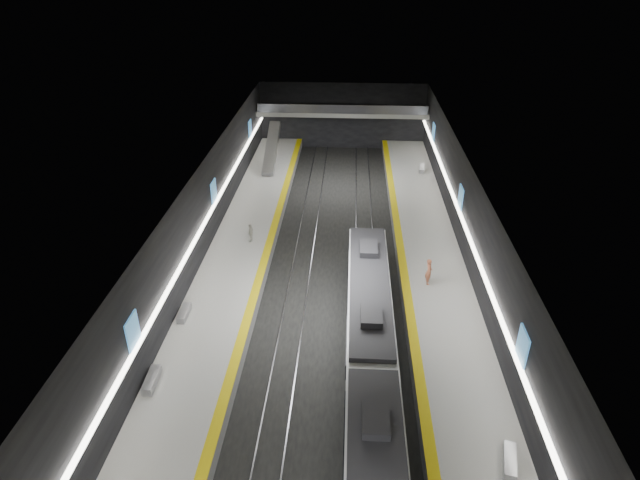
# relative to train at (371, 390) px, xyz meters

# --- Properties ---
(ground) EXTENTS (70.00, 70.00, 0.00)m
(ground) POSITION_rel_train_xyz_m (-2.50, 8.89, -2.20)
(ground) COLOR black
(ground) RESTS_ON ground
(ceiling) EXTENTS (20.00, 70.00, 0.04)m
(ceiling) POSITION_rel_train_xyz_m (-2.50, 8.89, 5.80)
(ceiling) COLOR beige
(ceiling) RESTS_ON wall_left
(wall_left) EXTENTS (0.04, 70.00, 8.00)m
(wall_left) POSITION_rel_train_xyz_m (-12.50, 8.89, 1.80)
(wall_left) COLOR black
(wall_left) RESTS_ON ground
(wall_right) EXTENTS (0.04, 70.00, 8.00)m
(wall_right) POSITION_rel_train_xyz_m (7.50, 8.89, 1.80)
(wall_right) COLOR black
(wall_right) RESTS_ON ground
(wall_back) EXTENTS (20.00, 0.04, 8.00)m
(wall_back) POSITION_rel_train_xyz_m (-2.50, 43.89, 1.80)
(wall_back) COLOR black
(wall_back) RESTS_ON ground
(platform_left) EXTENTS (5.00, 70.00, 1.00)m
(platform_left) POSITION_rel_train_xyz_m (-10.00, 8.89, -1.70)
(platform_left) COLOR slate
(platform_left) RESTS_ON ground
(tile_surface_left) EXTENTS (5.00, 70.00, 0.02)m
(tile_surface_left) POSITION_rel_train_xyz_m (-10.00, 8.89, -1.19)
(tile_surface_left) COLOR #989893
(tile_surface_left) RESTS_ON platform_left
(tactile_strip_left) EXTENTS (0.60, 70.00, 0.02)m
(tactile_strip_left) POSITION_rel_train_xyz_m (-7.80, 8.89, -1.18)
(tactile_strip_left) COLOR #DAC00B
(tactile_strip_left) RESTS_ON platform_left
(platform_right) EXTENTS (5.00, 70.00, 1.00)m
(platform_right) POSITION_rel_train_xyz_m (5.00, 8.89, -1.70)
(platform_right) COLOR slate
(platform_right) RESTS_ON ground
(tile_surface_right) EXTENTS (5.00, 70.00, 0.02)m
(tile_surface_right) POSITION_rel_train_xyz_m (5.00, 8.89, -1.19)
(tile_surface_right) COLOR #989893
(tile_surface_right) RESTS_ON platform_right
(tactile_strip_right) EXTENTS (0.60, 70.00, 0.02)m
(tactile_strip_right) POSITION_rel_train_xyz_m (2.80, 8.89, -1.18)
(tactile_strip_right) COLOR #DAC00B
(tactile_strip_right) RESTS_ON platform_right
(rails) EXTENTS (6.52, 70.00, 0.12)m
(rails) POSITION_rel_train_xyz_m (-2.50, 8.89, -2.14)
(rails) COLOR gray
(rails) RESTS_ON ground
(train) EXTENTS (2.69, 30.04, 3.60)m
(train) POSITION_rel_train_xyz_m (0.00, 0.00, 0.00)
(train) COLOR #0F1D37
(train) RESTS_ON ground
(ad_posters) EXTENTS (19.94, 53.50, 2.20)m
(ad_posters) POSITION_rel_train_xyz_m (-2.50, 9.89, 2.30)
(ad_posters) COLOR #4084C0
(ad_posters) RESTS_ON wall_left
(cove_light_left) EXTENTS (0.25, 68.60, 0.12)m
(cove_light_left) POSITION_rel_train_xyz_m (-12.30, 8.89, 1.60)
(cove_light_left) COLOR white
(cove_light_left) RESTS_ON wall_left
(cove_light_right) EXTENTS (0.25, 68.60, 0.12)m
(cove_light_right) POSITION_rel_train_xyz_m (7.30, 8.89, 1.60)
(cove_light_right) COLOR white
(cove_light_right) RESTS_ON wall_right
(mezzanine_bridge) EXTENTS (20.00, 3.00, 1.50)m
(mezzanine_bridge) POSITION_rel_train_xyz_m (-2.50, 41.82, 2.84)
(mezzanine_bridge) COLOR gray
(mezzanine_bridge) RESTS_ON wall_left
(escalator) EXTENTS (1.20, 7.50, 3.92)m
(escalator) POSITION_rel_train_xyz_m (-10.00, 34.89, 0.70)
(escalator) COLOR #99999E
(escalator) RESTS_ON platform_left
(bench_left_near) EXTENTS (0.64, 2.04, 0.49)m
(bench_left_near) POSITION_rel_train_xyz_m (-12.00, 1.00, -0.95)
(bench_left_near) COLOR #99999E
(bench_left_near) RESTS_ON platform_left
(bench_left_far) EXTENTS (0.51, 1.84, 0.45)m
(bench_left_far) POSITION_rel_train_xyz_m (-11.94, 7.16, -0.97)
(bench_left_far) COLOR #99999E
(bench_left_far) RESTS_ON platform_left
(bench_right_near) EXTENTS (1.00, 2.07, 0.49)m
(bench_right_near) POSITION_rel_train_xyz_m (6.36, -3.20, -0.95)
(bench_right_near) COLOR #99999E
(bench_right_near) RESTS_ON platform_right
(bench_right_far) EXTENTS (0.80, 2.01, 0.48)m
(bench_right_far) POSITION_rel_train_xyz_m (6.27, 33.99, -0.96)
(bench_right_far) COLOR #99999E
(bench_right_far) RESTS_ON platform_right
(passenger_right_a) EXTENTS (0.49, 0.73, 1.97)m
(passenger_right_a) POSITION_rel_train_xyz_m (4.36, 11.98, -0.21)
(passenger_right_a) COLOR #C76C4A
(passenger_right_a) RESTS_ON platform_right
(passenger_left_a) EXTENTS (0.50, 0.97, 1.58)m
(passenger_left_a) POSITION_rel_train_xyz_m (-9.32, 17.39, -0.41)
(passenger_left_a) COLOR beige
(passenger_left_a) RESTS_ON platform_left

